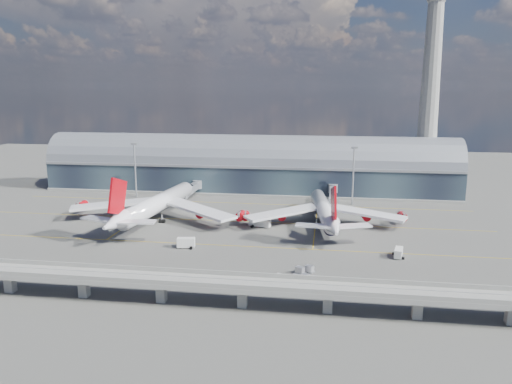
# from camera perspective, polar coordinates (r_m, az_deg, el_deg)

# --- Properties ---
(ground) EXTENTS (500.00, 500.00, 0.00)m
(ground) POSITION_cam_1_polar(r_m,az_deg,el_deg) (175.95, -4.89, -5.00)
(ground) COLOR #474744
(ground) RESTS_ON ground
(taxi_lines) EXTENTS (200.00, 80.12, 0.01)m
(taxi_lines) POSITION_cam_1_polar(r_m,az_deg,el_deg) (196.67, -3.42, -3.14)
(taxi_lines) COLOR gold
(taxi_lines) RESTS_ON ground
(terminal) EXTENTS (200.00, 30.00, 28.00)m
(terminal) POSITION_cam_1_polar(r_m,az_deg,el_deg) (248.03, -0.82, 2.74)
(terminal) COLOR #1C2330
(terminal) RESTS_ON ground
(control_tower) EXTENTS (19.00, 19.00, 103.00)m
(control_tower) POSITION_cam_1_polar(r_m,az_deg,el_deg) (250.81, 19.31, 11.43)
(control_tower) COLOR gray
(control_tower) RESTS_ON ground
(guideway) EXTENTS (220.00, 8.50, 7.20)m
(guideway) POSITION_cam_1_polar(r_m,az_deg,el_deg) (124.37, -10.81, -9.96)
(guideway) COLOR gray
(guideway) RESTS_ON ground
(floodlight_mast_left) EXTENTS (3.00, 0.70, 25.70)m
(floodlight_mast_left) POSITION_cam_1_polar(r_m,az_deg,el_deg) (239.15, -13.65, 2.60)
(floodlight_mast_left) COLOR gray
(floodlight_mast_left) RESTS_ON ground
(floodlight_mast_right) EXTENTS (3.00, 0.70, 25.70)m
(floodlight_mast_right) POSITION_cam_1_polar(r_m,az_deg,el_deg) (222.12, 11.06, 2.02)
(floodlight_mast_right) COLOR gray
(floodlight_mast_right) RESTS_ON ground
(airliner_left) EXTENTS (71.01, 74.66, 22.74)m
(airliner_left) POSITION_cam_1_polar(r_m,az_deg,el_deg) (196.37, -11.44, -1.43)
(airliner_left) COLOR white
(airliner_left) RESTS_ON ground
(airliner_right) EXTENTS (62.41, 65.27, 20.71)m
(airliner_right) POSITION_cam_1_polar(r_m,az_deg,el_deg) (188.39, 7.82, -2.23)
(airliner_right) COLOR white
(airliner_right) RESTS_ON ground
(jet_bridge_left) EXTENTS (4.40, 28.00, 7.25)m
(jet_bridge_left) POSITION_cam_1_polar(r_m,az_deg,el_deg) (230.15, -7.43, 0.34)
(jet_bridge_left) COLOR gray
(jet_bridge_left) RESTS_ON ground
(jet_bridge_right) EXTENTS (4.40, 32.00, 7.25)m
(jet_bridge_right) POSITION_cam_1_polar(r_m,az_deg,el_deg) (219.73, 8.78, -0.25)
(jet_bridge_right) COLOR gray
(jet_bridge_right) RESTS_ON ground
(service_truck_1) EXTENTS (6.03, 3.56, 3.30)m
(service_truck_1) POSITION_cam_1_polar(r_m,az_deg,el_deg) (163.67, -8.00, -5.78)
(service_truck_1) COLOR silver
(service_truck_1) RESTS_ON ground
(service_truck_2) EXTENTS (8.52, 4.33, 2.97)m
(service_truck_2) POSITION_cam_1_polar(r_m,az_deg,el_deg) (185.60, 0.43, -3.55)
(service_truck_2) COLOR silver
(service_truck_2) RESTS_ON ground
(service_truck_3) EXTENTS (3.33, 6.07, 2.77)m
(service_truck_3) POSITION_cam_1_polar(r_m,az_deg,el_deg) (159.69, 15.97, -6.69)
(service_truck_3) COLOR silver
(service_truck_3) RESTS_ON ground
(service_truck_4) EXTENTS (3.39, 5.73, 3.13)m
(service_truck_4) POSITION_cam_1_polar(r_m,az_deg,el_deg) (188.00, 0.89, -3.34)
(service_truck_4) COLOR silver
(service_truck_4) RESTS_ON ground
(service_truck_5) EXTENTS (6.69, 5.54, 3.09)m
(service_truck_5) POSITION_cam_1_polar(r_m,az_deg,el_deg) (215.48, -14.26, -1.72)
(service_truck_5) COLOR silver
(service_truck_5) RESTS_ON ground
(cargo_train_0) EXTENTS (5.56, 3.59, 1.81)m
(cargo_train_0) POSITION_cam_1_polar(r_m,az_deg,el_deg) (135.67, 2.15, -9.82)
(cargo_train_0) COLOR gray
(cargo_train_0) RESTS_ON ground
(cargo_train_1) EXTENTS (10.26, 5.05, 1.72)m
(cargo_train_1) POSITION_cam_1_polar(r_m,az_deg,el_deg) (135.92, 4.07, -9.82)
(cargo_train_1) COLOR gray
(cargo_train_1) RESTS_ON ground
(cargo_train_2) EXTENTS (5.75, 4.22, 1.89)m
(cargo_train_2) POSITION_cam_1_polar(r_m,az_deg,el_deg) (142.07, 5.58, -8.82)
(cargo_train_2) COLOR gray
(cargo_train_2) RESTS_ON ground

